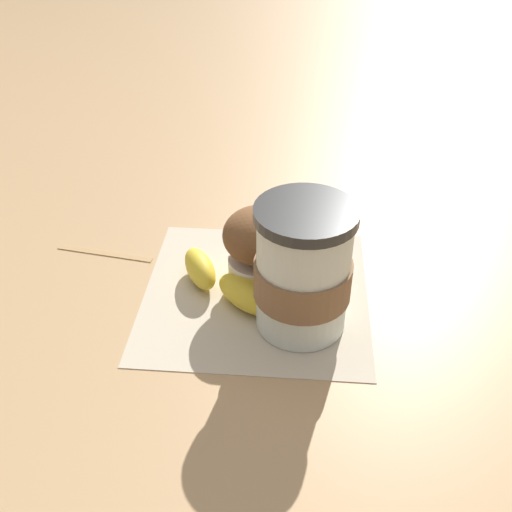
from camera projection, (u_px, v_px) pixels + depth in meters
name	position (u px, v px, depth m)	size (l,w,h in m)	color
ground_plane	(256.00, 293.00, 0.60)	(3.00, 3.00, 0.00)	tan
paper_napkin	(256.00, 293.00, 0.60)	(0.22, 0.22, 0.00)	beige
coffee_cup	(303.00, 271.00, 0.53)	(0.09, 0.09, 0.12)	silver
muffin	(260.00, 248.00, 0.58)	(0.07, 0.07, 0.09)	white
banana	(249.00, 289.00, 0.58)	(0.18, 0.08, 0.03)	yellow
wooden_stirrer	(105.00, 253.00, 0.66)	(0.11, 0.01, 0.00)	tan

